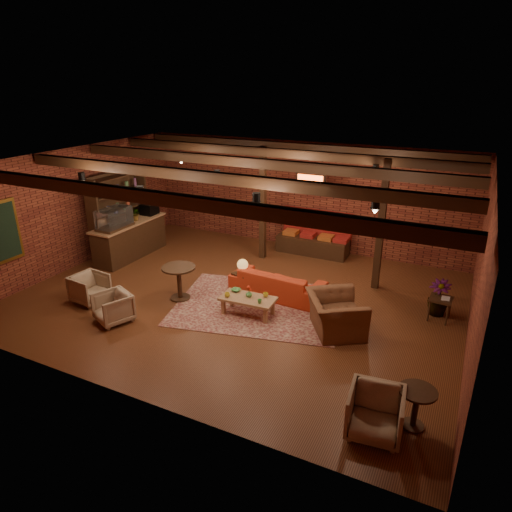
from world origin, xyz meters
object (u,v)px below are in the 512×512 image
at_px(round_table_left, 179,277).
at_px(plant_tall, 444,263).
at_px(armchair_right, 336,308).
at_px(round_table_right, 416,402).
at_px(armchair_b, 113,306).
at_px(armchair_far, 375,411).
at_px(side_table_lamp, 243,267).
at_px(sofa, 277,283).
at_px(coffee_table, 248,299).
at_px(side_table_book, 441,300).
at_px(armchair_a, 90,287).

relative_size(round_table_left, plant_tall, 0.34).
distance_m(armchair_right, round_table_right, 2.88).
bearing_deg(armchair_b, armchair_far, 14.94).
distance_m(side_table_lamp, armchair_far, 5.22).
relative_size(sofa, plant_tall, 0.92).
distance_m(coffee_table, side_table_lamp, 1.20).
relative_size(side_table_lamp, round_table_left, 1.03).
height_order(round_table_left, plant_tall, plant_tall).
distance_m(coffee_table, side_table_book, 4.16).
distance_m(coffee_table, round_table_right, 4.33).
xyz_separation_m(armchair_a, armchair_far, (6.92, -1.37, 0.03)).
relative_size(coffee_table, armchair_a, 1.67).
relative_size(armchair_right, side_table_book, 2.26).
relative_size(armchair_b, armchair_right, 0.59).
xyz_separation_m(coffee_table, round_table_left, (-1.79, -0.02, 0.19)).
bearing_deg(armchair_b, round_table_right, 19.27).
height_order(round_table_right, plant_tall, plant_tall).
bearing_deg(side_table_book, armchair_right, -142.25).
height_order(armchair_b, round_table_right, armchair_b).
distance_m(side_table_lamp, armchair_a, 3.60).
xyz_separation_m(armchair_far, plant_tall, (0.44, 4.27, 0.82)).
bearing_deg(armchair_far, armchair_a, 162.77).
bearing_deg(round_table_left, side_table_book, 16.22).
height_order(armchair_right, plant_tall, plant_tall).
distance_m(sofa, plant_tall, 3.72).
bearing_deg(round_table_left, sofa, 29.94).
xyz_separation_m(sofa, coffee_table, (-0.22, -1.13, 0.04)).
relative_size(armchair_far, plant_tall, 0.33).
bearing_deg(armchair_right, side_table_book, -85.06).
bearing_deg(side_table_lamp, plant_tall, 11.15).
relative_size(sofa, armchair_a, 3.06).
distance_m(sofa, side_table_book, 3.64).
bearing_deg(side_table_book, round_table_right, -90.00).
xyz_separation_m(side_table_lamp, round_table_left, (-1.16, -1.00, -0.09)).
height_order(coffee_table, side_table_lamp, side_table_lamp).
bearing_deg(coffee_table, plant_tall, 26.09).
bearing_deg(armchair_far, round_table_right, 32.50).
bearing_deg(round_table_left, round_table_right, -19.56).
distance_m(armchair_right, side_table_book, 2.39).
bearing_deg(armchair_right, coffee_table, 61.61).
bearing_deg(round_table_right, coffee_table, 152.18).
distance_m(sofa, armchair_right, 1.99).
relative_size(armchair_b, armchair_far, 0.89).
xyz_separation_m(armchair_a, plant_tall, (7.36, 2.90, 0.86)).
bearing_deg(armchair_b, armchair_a, -179.56).
xyz_separation_m(round_table_right, armchair_far, (-0.51, -0.40, -0.04)).
height_order(armchair_b, armchair_far, armchair_far).
bearing_deg(armchair_a, round_table_right, -91.11).
xyz_separation_m(round_table_left, armchair_b, (-0.66, -1.52, -0.20)).
bearing_deg(armchair_far, plant_tall, 78.06).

